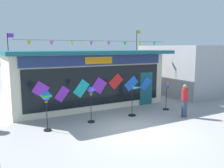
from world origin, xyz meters
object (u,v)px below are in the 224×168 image
object	(u,v)px
wind_spinner_center_left	(135,97)
wind_spinner_center_right	(167,91)
wind_spinner_far_left	(46,99)
person_near_camera	(185,100)
kite_shop_building	(82,76)
wind_spinner_left	(91,96)

from	to	relation	value
wind_spinner_center_left	wind_spinner_center_right	distance (m)	2.20
wind_spinner_far_left	person_near_camera	world-z (taller)	wind_spinner_far_left
wind_spinner_far_left	person_near_camera	size ratio (longest dim) A/B	1.02
kite_shop_building	wind_spinner_left	distance (m)	4.33
wind_spinner_left	wind_spinner_center_right	bearing A→B (deg)	0.33
wind_spinner_center_right	wind_spinner_far_left	bearing A→B (deg)	-178.53
person_near_camera	wind_spinner_center_left	bearing A→B (deg)	-123.47
wind_spinner_far_left	person_near_camera	xyz separation A→B (m)	(6.59, -1.34, -0.53)
wind_spinner_center_left	wind_spinner_center_right	xyz separation A→B (m)	(2.20, 0.06, 0.10)
kite_shop_building	wind_spinner_far_left	bearing A→B (deg)	-127.86
kite_shop_building	wind_spinner_far_left	world-z (taller)	kite_shop_building
kite_shop_building	wind_spinner_center_left	xyz separation A→B (m)	(1.23, -4.16, -0.70)
wind_spinner_far_left	person_near_camera	distance (m)	6.75
kite_shop_building	wind_spinner_far_left	xyz separation A→B (m)	(-3.32, -4.27, -0.30)
kite_shop_building	wind_spinner_center_right	world-z (taller)	kite_shop_building
kite_shop_building	person_near_camera	size ratio (longest dim) A/B	5.57
kite_shop_building	person_near_camera	bearing A→B (deg)	-59.81
wind_spinner_left	person_near_camera	distance (m)	4.75
wind_spinner_left	wind_spinner_center_left	world-z (taller)	wind_spinner_left
wind_spinner_left	wind_spinner_center_left	bearing A→B (deg)	-0.81
wind_spinner_far_left	wind_spinner_left	xyz separation A→B (m)	(2.10, 0.15, -0.13)
kite_shop_building	wind_spinner_center_left	distance (m)	4.40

